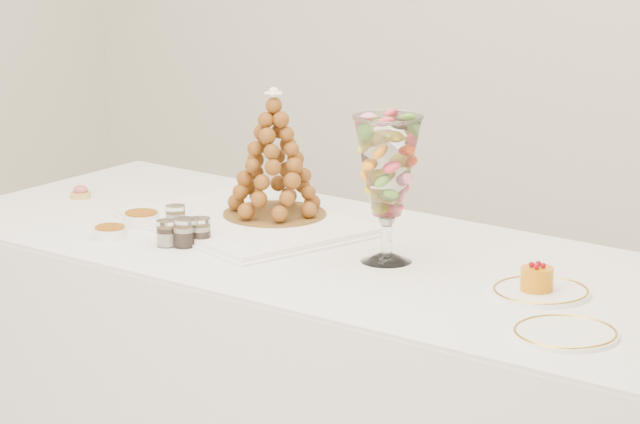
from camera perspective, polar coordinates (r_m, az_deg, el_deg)
The scene contains 15 objects.
buffet_table at distance 3.86m, azimuth 0.59°, elevation -7.37°, with size 2.23×1.00×0.83m.
lace_tray at distance 3.95m, azimuth -2.78°, elevation -0.37°, with size 0.59×0.44×0.02m, color white.
macaron_vase at distance 3.58m, azimuth 2.55°, elevation 1.66°, with size 0.16×0.16×0.35m.
cake_plate at distance 3.42m, azimuth 8.31°, elevation -3.00°, with size 0.22×0.22×0.01m, color white.
spare_plate at distance 3.16m, azimuth 9.22°, elevation -4.54°, with size 0.22×0.22×0.01m, color white.
pink_tart at distance 4.29m, azimuth -9.00°, elevation 0.73°, with size 0.06×0.06×0.04m.
verrine_a at distance 3.90m, azimuth -5.45°, elevation -0.25°, with size 0.05×0.05×0.07m, color white.
verrine_b at distance 3.79m, azimuth -4.93°, elevation -0.73°, with size 0.05×0.05×0.07m, color white.
verrine_c at distance 3.78m, azimuth -4.52°, elevation -0.73°, with size 0.05×0.05×0.07m, color white.
verrine_d at distance 3.77m, azimuth -5.81°, elevation -0.80°, with size 0.05×0.05×0.07m, color white.
verrine_e at distance 3.76m, azimuth -5.15°, elevation -0.78°, with size 0.05×0.05×0.07m, color white.
ramekin_back at distance 3.99m, azimuth -6.74°, elevation -0.26°, with size 0.10×0.10×0.03m, color white.
ramekin_front at distance 3.87m, azimuth -7.91°, elevation -0.78°, with size 0.09×0.09×0.03m, color white.
croquembouche at distance 3.94m, azimuth -1.74°, elevation 2.22°, with size 0.27×0.27×0.34m.
mousse_cake at distance 3.41m, azimuth 8.17°, elevation -2.49°, with size 0.07×0.07×0.07m.
Camera 1 is at (1.90, -2.65, 1.86)m, focal length 85.00 mm.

